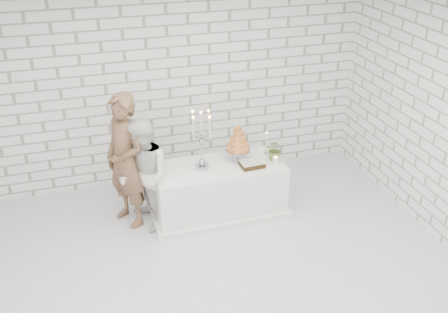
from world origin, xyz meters
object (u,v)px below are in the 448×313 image
at_px(groom, 126,161).
at_px(candelabra, 202,141).
at_px(bride, 144,176).
at_px(cake_table, 219,189).
at_px(croquembouche, 238,142).

xyz_separation_m(groom, candelabra, (1.00, -0.15, 0.23)).
bearing_deg(bride, cake_table, 80.35).
bearing_deg(croquembouche, bride, -175.33).
relative_size(groom, candelabra, 2.24).
distance_m(groom, bride, 0.31).
height_order(cake_table, croquembouche, croquembouche).
relative_size(candelabra, croquembouche, 1.52).
distance_m(groom, candelabra, 1.04).
height_order(cake_table, bride, bride).
height_order(groom, croquembouche, groom).
bearing_deg(candelabra, cake_table, -0.59).
distance_m(candelabra, croquembouche, 0.56).
bearing_deg(cake_table, groom, 173.15).
height_order(bride, candelabra, candelabra).
xyz_separation_m(cake_table, croquembouche, (0.31, 0.08, 0.65)).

